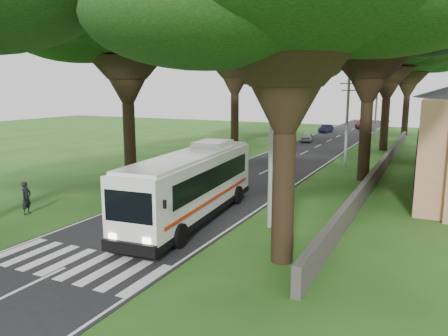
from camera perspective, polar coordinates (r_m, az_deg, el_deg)
name	(u,v)px	position (r m, az deg, el deg)	size (l,w,h in m)	color
ground	(107,248)	(20.53, -15.00, -10.06)	(140.00, 140.00, 0.00)	#1D4D16
road	(284,162)	(42.01, 7.85, 0.72)	(8.00, 120.00, 0.04)	black
crosswalk	(74,264)	(19.19, -18.99, -11.77)	(8.00, 3.00, 0.01)	silver
property_wall	(383,165)	(39.10, 20.02, 0.33)	(0.35, 50.00, 1.20)	#383533
pole_near	(271,147)	(21.84, 6.16, 2.80)	(1.60, 0.24, 8.00)	gray
pole_mid	(347,120)	(41.13, 15.78, 6.08)	(1.60, 0.24, 8.00)	gray
pole_far	(376,110)	(60.88, 19.24, 7.21)	(1.60, 0.24, 8.00)	gray
tree_l_mida	(125,20)	(33.94, -12.83, 18.29)	(13.68, 13.68, 14.88)	black
tree_l_midb	(235,35)	(49.12, 1.46, 17.03)	(12.78, 12.78, 15.60)	black
tree_l_far	(280,63)	(66.00, 7.34, 13.45)	(14.66, 14.66, 13.75)	black
tree_r_mida	(372,18)	(35.05, 18.79, 18.02)	(14.51, 14.51, 15.19)	black
tree_r_midb	(390,44)	(52.84, 20.86, 14.89)	(13.10, 13.10, 14.68)	black
tree_r_far	(410,55)	(70.65, 23.12, 13.42)	(13.57, 13.57, 14.70)	black
coach_bus	(192,184)	(23.54, -4.20, -2.12)	(3.77, 12.49, 3.63)	white
distant_car_a	(307,137)	(58.43, 10.75, 3.99)	(1.41, 3.51, 1.20)	#B6B5BB
distant_car_b	(326,128)	(71.41, 13.16, 5.07)	(1.28, 3.67, 1.21)	#252352
distant_car_c	(363,125)	(78.27, 17.69, 5.39)	(2.02, 4.97, 1.44)	maroon
pedestrian	(26,198)	(27.06, -24.41, -3.57)	(0.69, 0.45, 1.89)	black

